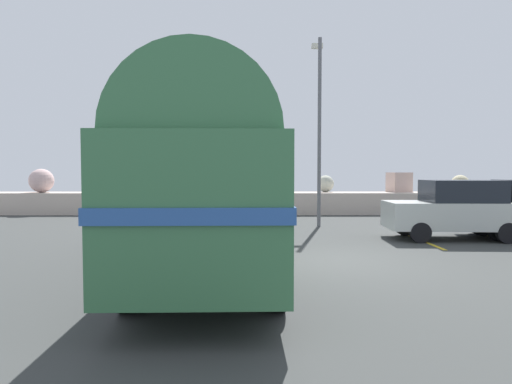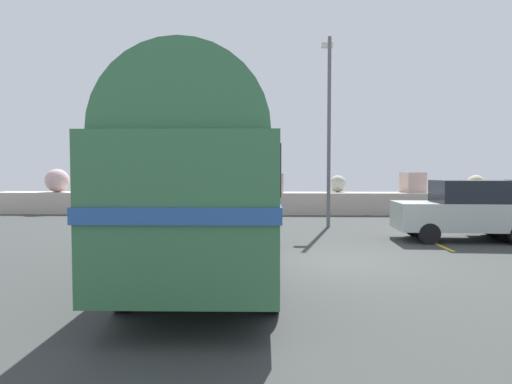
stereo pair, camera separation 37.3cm
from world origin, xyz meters
name	(u,v)px [view 1 (the left image)]	position (x,y,z in m)	size (l,w,h in m)	color
ground	(325,261)	(0.00, 0.00, 0.01)	(32.00, 26.00, 0.02)	#383B39
breakwater	(281,201)	(-0.32, 11.82, 0.67)	(31.36, 1.92, 2.30)	#BFAFA1
vintage_coach	(215,176)	(-2.52, -1.19, 2.05)	(2.61, 8.64, 3.70)	black
parked_car_nearest	(455,209)	(4.64, 3.24, 0.97)	(4.17, 1.87, 1.86)	black
lamp_post	(319,123)	(0.83, 6.55, 4.04)	(0.44, 0.97, 7.26)	#5B5B60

